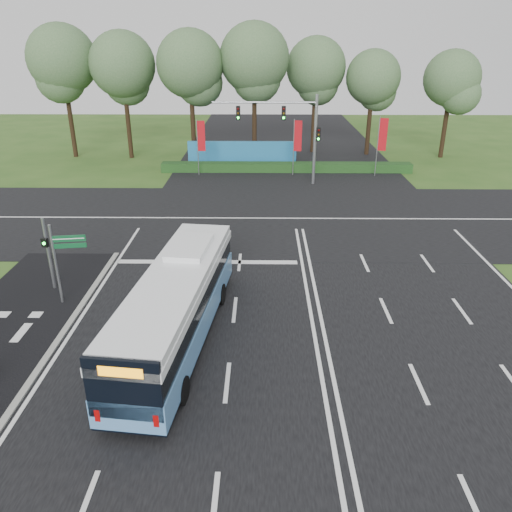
% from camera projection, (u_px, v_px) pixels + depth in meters
% --- Properties ---
extents(ground, '(120.00, 120.00, 0.00)m').
position_uv_depth(ground, '(310.00, 311.00, 21.78)').
color(ground, '#2E531B').
rests_on(ground, ground).
extents(road_main, '(20.00, 120.00, 0.04)m').
position_uv_depth(road_main, '(310.00, 310.00, 21.77)').
color(road_main, black).
rests_on(road_main, ground).
extents(road_cross, '(120.00, 14.00, 0.05)m').
position_uv_depth(road_cross, '(294.00, 219.00, 32.75)').
color(road_cross, black).
rests_on(road_cross, ground).
extents(kerb_strip, '(0.25, 18.00, 0.12)m').
position_uv_depth(kerb_strip, '(54.00, 347.00, 19.13)').
color(kerb_strip, gray).
rests_on(kerb_strip, ground).
extents(city_bus, '(3.53, 11.24, 3.17)m').
position_uv_depth(city_bus, '(177.00, 305.00, 18.98)').
color(city_bus, '#5388C0').
rests_on(city_bus, ground).
extents(pedestrian_signal, '(0.33, 0.42, 3.56)m').
position_uv_depth(pedestrian_signal, '(48.00, 252.00, 22.87)').
color(pedestrian_signal, gray).
rests_on(pedestrian_signal, ground).
extents(street_sign, '(1.45, 0.28, 3.75)m').
position_uv_depth(street_sign, '(62.00, 254.00, 21.50)').
color(street_sign, gray).
rests_on(street_sign, ground).
extents(banner_flag_left, '(0.70, 0.10, 4.70)m').
position_uv_depth(banner_flag_left, '(200.00, 139.00, 41.90)').
color(banner_flag_left, gray).
rests_on(banner_flag_left, ground).
extents(banner_flag_mid, '(0.69, 0.17, 4.74)m').
position_uv_depth(banner_flag_mid, '(297.00, 139.00, 41.83)').
color(banner_flag_mid, gray).
rests_on(banner_flag_mid, ground).
extents(banner_flag_right, '(0.71, 0.26, 4.99)m').
position_uv_depth(banner_flag_right, '(381.00, 138.00, 41.44)').
color(banner_flag_right, gray).
rests_on(banner_flag_right, ground).
extents(traffic_light_gantry, '(8.41, 0.28, 7.00)m').
position_uv_depth(traffic_light_gantry, '(293.00, 126.00, 38.66)').
color(traffic_light_gantry, gray).
rests_on(traffic_light_gantry, ground).
extents(hedge, '(22.00, 1.20, 0.80)m').
position_uv_depth(hedge, '(286.00, 167.00, 44.04)').
color(hedge, '#193B15').
rests_on(hedge, ground).
extents(blue_hoarding, '(10.00, 0.30, 2.20)m').
position_uv_depth(blue_hoarding, '(242.00, 153.00, 46.09)').
color(blue_hoarding, '#1C689C').
rests_on(blue_hoarding, ground).
extents(eucalyptus_row, '(42.12, 9.47, 12.39)m').
position_uv_depth(eucalyptus_row, '(230.00, 66.00, 46.38)').
color(eucalyptus_row, black).
rests_on(eucalyptus_row, ground).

